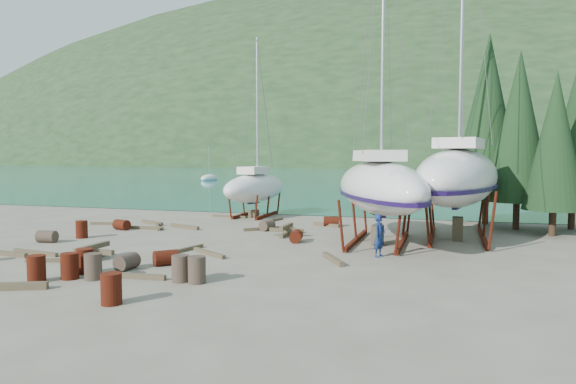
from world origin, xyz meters
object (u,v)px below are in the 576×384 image
(large_sailboat_near, at_px, (379,186))
(small_sailboat_shore, at_px, (255,187))
(worker, at_px, (379,236))
(large_sailboat_far, at_px, (459,177))

(large_sailboat_near, xyz_separation_m, small_sailboat_shore, (-9.49, 8.41, -0.70))
(small_sailboat_shore, xyz_separation_m, worker, (9.93, -11.77, -1.12))
(small_sailboat_shore, bearing_deg, worker, -42.94)
(large_sailboat_near, relative_size, small_sailboat_shore, 1.38)
(large_sailboat_near, bearing_deg, small_sailboat_shore, 115.98)
(worker, bearing_deg, small_sailboat_shore, 60.61)
(large_sailboat_near, height_order, worker, large_sailboat_near)
(large_sailboat_far, bearing_deg, small_sailboat_shore, 165.76)
(large_sailboat_far, relative_size, worker, 10.80)
(small_sailboat_shore, bearing_deg, large_sailboat_near, -34.63)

